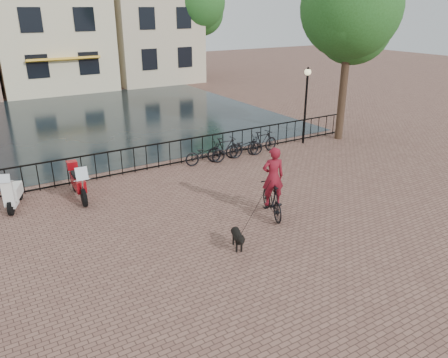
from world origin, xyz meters
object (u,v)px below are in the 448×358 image
lamp_post (306,93)px  cyclist (273,186)px  scooter (13,187)px  motorcycle (78,179)px  dog (237,238)px

lamp_post → cyclist: size_ratio=1.35×
lamp_post → scooter: 12.73m
lamp_post → motorcycle: 10.85m
dog → lamp_post: bearing=59.5°
cyclist → motorcycle: bearing=-23.6°
lamp_post → dog: size_ratio=3.77×
motorcycle → scooter: (-1.93, 0.37, 0.00)m
dog → scooter: 7.52m
motorcycle → scooter: 1.97m
lamp_post → cyclist: lamp_post is taller
cyclist → motorcycle: size_ratio=1.30×
scooter → lamp_post: bearing=22.6°
lamp_post → motorcycle: size_ratio=1.75×
motorcycle → scooter: bearing=171.6°
scooter → cyclist: bearing=-15.8°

